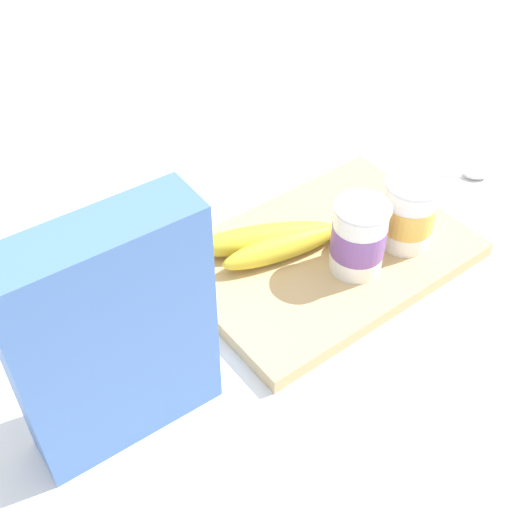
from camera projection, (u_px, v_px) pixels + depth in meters
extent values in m
plane|color=white|center=(324.00, 261.00, 0.85)|extent=(2.40, 2.40, 0.00)
cube|color=tan|center=(325.00, 255.00, 0.85)|extent=(0.35, 0.24, 0.02)
cube|color=#4770B7|center=(113.00, 338.00, 0.60)|extent=(0.19, 0.06, 0.25)
cylinder|color=white|center=(408.00, 214.00, 0.82)|extent=(0.06, 0.06, 0.09)
cylinder|color=gold|center=(408.00, 214.00, 0.82)|extent=(0.07, 0.07, 0.04)
cylinder|color=silver|center=(414.00, 184.00, 0.79)|extent=(0.07, 0.07, 0.00)
cylinder|color=white|center=(358.00, 239.00, 0.79)|extent=(0.06, 0.06, 0.09)
cylinder|color=#7A4C99|center=(358.00, 239.00, 0.79)|extent=(0.07, 0.07, 0.04)
cylinder|color=silver|center=(363.00, 208.00, 0.75)|extent=(0.07, 0.07, 0.00)
ellipsoid|color=yellow|center=(265.00, 239.00, 0.83)|extent=(0.19, 0.12, 0.04)
ellipsoid|color=yellow|center=(282.00, 247.00, 0.82)|extent=(0.16, 0.06, 0.03)
cylinder|color=brown|center=(337.00, 234.00, 0.85)|extent=(0.01, 0.01, 0.02)
cylinder|color=silver|center=(433.00, 173.00, 0.98)|extent=(0.09, 0.08, 0.01)
ellipsoid|color=silver|center=(475.00, 174.00, 0.98)|extent=(0.04, 0.04, 0.01)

